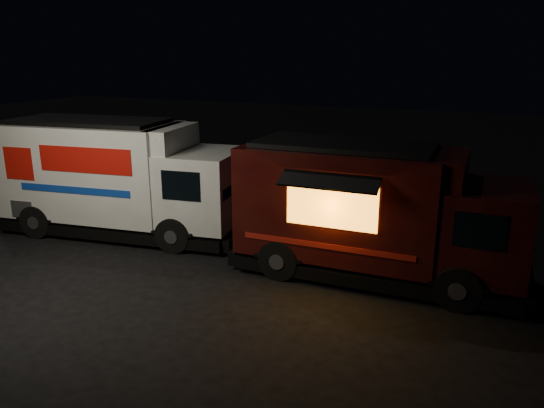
# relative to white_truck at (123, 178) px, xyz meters

# --- Properties ---
(ground) EXTENTS (80.00, 80.00, 0.00)m
(ground) POSITION_rel_white_truck_xyz_m (2.49, -1.11, -1.73)
(ground) COLOR black
(ground) RESTS_ON ground
(white_truck) EXTENTS (7.89, 3.58, 3.45)m
(white_truck) POSITION_rel_white_truck_xyz_m (0.00, 0.00, 0.00)
(white_truck) COLOR white
(white_truck) RESTS_ON ground
(red_truck) EXTENTS (7.12, 2.68, 3.30)m
(red_truck) POSITION_rel_white_truck_xyz_m (7.81, -0.16, -0.08)
(red_truck) COLOR #350F09
(red_truck) RESTS_ON ground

